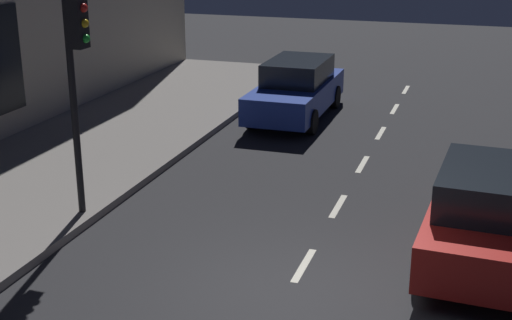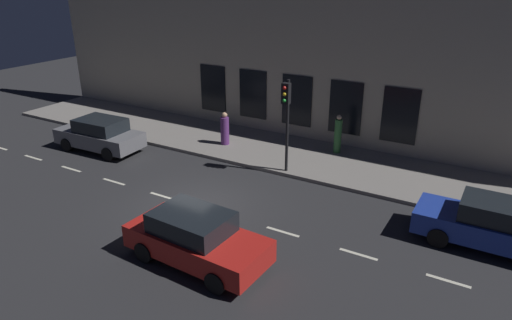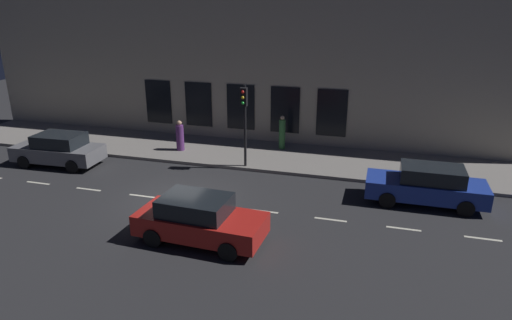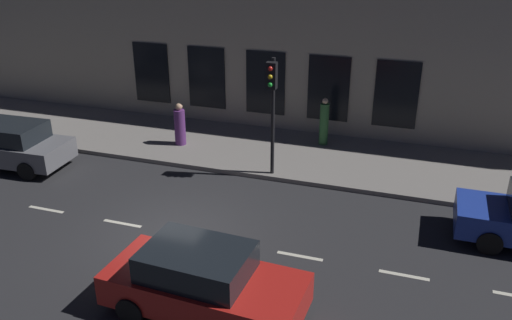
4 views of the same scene
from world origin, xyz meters
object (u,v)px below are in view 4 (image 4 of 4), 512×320
object	(u,v)px
parked_car_0	(9,145)
pedestrian_1	(324,123)
parked_car_1	(203,282)
traffic_light	(272,94)
pedestrian_0	(180,126)

from	to	relation	value
parked_car_0	pedestrian_1	xyz separation A→B (m)	(5.08, -10.06, 0.21)
parked_car_1	pedestrian_1	size ratio (longest dim) A/B	2.42
traffic_light	pedestrian_1	xyz separation A→B (m)	(3.23, -1.09, -1.94)
traffic_light	parked_car_0	distance (m)	9.41
traffic_light	pedestrian_1	distance (m)	3.92
pedestrian_0	parked_car_1	bearing A→B (deg)	-22.03
parked_car_1	pedestrian_1	xyz separation A→B (m)	(10.14, -0.52, 0.21)
parked_car_0	pedestrian_0	size ratio (longest dim) A/B	2.69
parked_car_1	pedestrian_0	distance (m)	9.62
traffic_light	parked_car_1	xyz separation A→B (m)	(-6.92, -0.57, -2.14)
parked_car_1	traffic_light	bearing A→B (deg)	-172.51
parked_car_1	pedestrian_1	distance (m)	10.16
parked_car_0	parked_car_1	distance (m)	10.80
parked_car_0	pedestrian_0	distance (m)	5.96
parked_car_0	pedestrian_1	bearing A→B (deg)	-65.53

